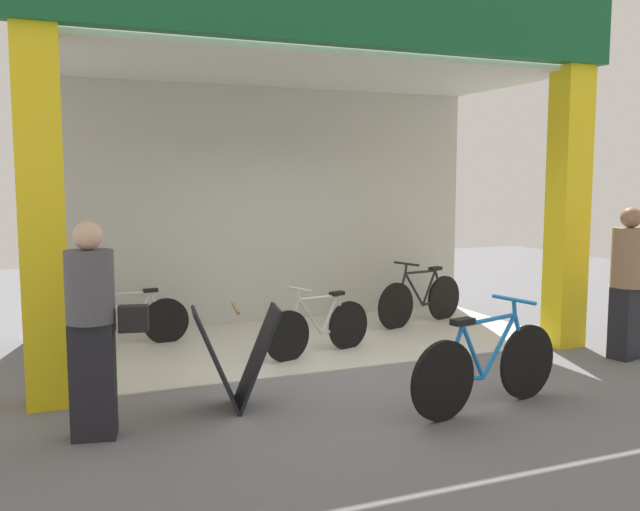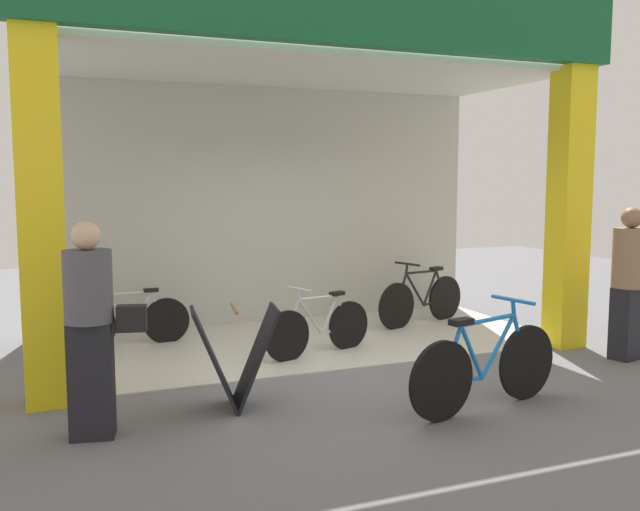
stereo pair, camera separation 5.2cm
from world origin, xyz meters
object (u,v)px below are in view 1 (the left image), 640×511
Objects in this scene: bicycle_inside_0 at (421,299)px; sandwich_board_sign at (236,358)px; pedestrian_0 at (628,280)px; bicycle_inside_2 at (319,328)px; bicycle_parked_0 at (487,366)px; pedestrian_2 at (93,326)px; bicycle_inside_1 at (130,321)px.

sandwich_board_sign is (-3.29, -2.39, 0.10)m from bicycle_inside_0.
bicycle_inside_2 is at bearing 155.62° from pedestrian_0.
pedestrian_2 reaches higher than bicycle_parked_0.
pedestrian_2 is at bearing -168.22° from sandwich_board_sign.
bicycle_inside_0 is 1.70× the size of sandwich_board_sign.
bicycle_inside_1 is 4.35m from bicycle_parked_0.
pedestrian_2 is at bearing -149.50° from bicycle_inside_0.
bicycle_inside_2 reaches higher than bicycle_inside_1.
bicycle_inside_0 is 4.07m from sandwich_board_sign.
bicycle_parked_0 is (2.60, -3.49, 0.07)m from bicycle_inside_1.
sandwich_board_sign is at bearing -143.93° from bicycle_inside_0.
bicycle_inside_1 is 5.75m from pedestrian_0.
pedestrian_2 is at bearing -177.76° from pedestrian_0.
bicycle_parked_0 is 2.66m from pedestrian_0.
bicycle_inside_1 is 1.57× the size of sandwich_board_sign.
pedestrian_0 is (1.20, -2.42, 0.53)m from bicycle_inside_0.
bicycle_inside_0 is 3.88m from bicycle_inside_1.
bicycle_inside_0 is at bearing 27.55° from bicycle_inside_2.
bicycle_parked_0 is at bearing -73.82° from bicycle_inside_2.
bicycle_inside_0 reaches higher than bicycle_inside_1.
bicycle_inside_1 is at bearing 147.59° from bicycle_inside_2.
sandwich_board_sign is 1.30m from pedestrian_2.
bicycle_parked_0 reaches higher than sandwich_board_sign.
pedestrian_0 is at bearing 2.24° from pedestrian_2.
bicycle_inside_2 is 3.48m from pedestrian_0.
bicycle_inside_0 is at bearing 68.66° from bicycle_parked_0.
pedestrian_2 is (-0.62, -2.87, 0.57)m from bicycle_inside_1.
bicycle_inside_1 is 2.69m from sandwich_board_sign.
bicycle_inside_1 is 0.84× the size of pedestrian_2.
bicycle_inside_1 is at bearing 176.64° from bicycle_inside_0.
pedestrian_2 is (-2.57, -1.64, 0.56)m from bicycle_inside_2.
sandwich_board_sign is (0.58, -2.62, 0.14)m from bicycle_inside_1.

